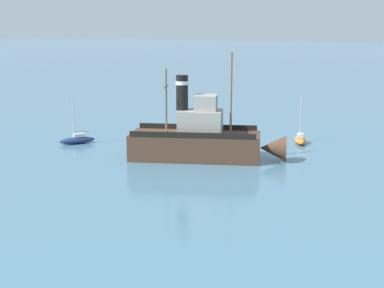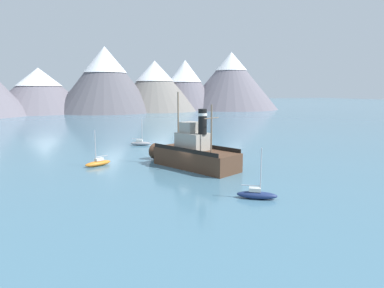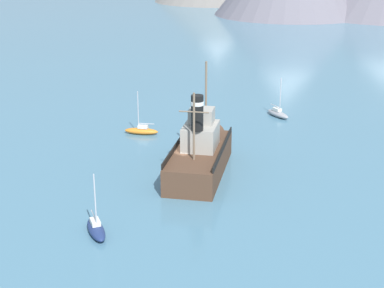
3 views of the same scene
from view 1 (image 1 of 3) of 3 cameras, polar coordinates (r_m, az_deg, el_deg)
The scene contains 4 objects.
ground_plane at distance 56.64m, azimuth 0.10°, elevation -1.05°, with size 600.00×600.00×0.00m, color #477289.
old_tugboat at distance 54.59m, azimuth 0.93°, elevation 0.42°, with size 8.86×14.55×9.90m.
sailboat_orange at distance 62.97m, azimuth 10.44°, elevation 0.46°, with size 3.91×2.57×4.90m.
sailboat_navy at distance 62.90m, azimuth -11.07°, elevation 0.42°, with size 3.76×3.05×4.90m.
Camera 1 is at (47.51, 28.14, 12.64)m, focal length 55.00 mm.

